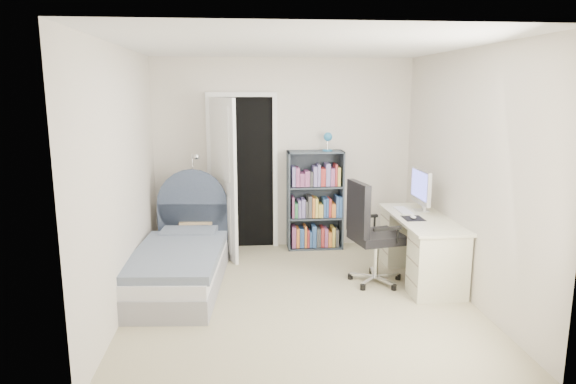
{
  "coord_description": "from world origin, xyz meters",
  "views": [
    {
      "loc": [
        -0.58,
        -4.94,
        2.1
      ],
      "look_at": [
        -0.08,
        0.42,
        1.02
      ],
      "focal_mm": 32.0,
      "sensor_mm": 36.0,
      "label": 1
    }
  ],
  "objects": [
    {
      "name": "bookcase",
      "position": [
        0.4,
        1.64,
        0.6
      ],
      "size": [
        0.73,
        0.31,
        1.55
      ],
      "color": "#3C4651",
      "rests_on": "ground"
    },
    {
      "name": "desk",
      "position": [
        1.41,
        0.4,
        0.39
      ],
      "size": [
        0.58,
        1.46,
        1.19
      ],
      "color": "beige",
      "rests_on": "ground"
    },
    {
      "name": "bed",
      "position": [
        -1.24,
        0.42,
        0.26
      ],
      "size": [
        1.02,
        1.93,
        1.15
      ],
      "color": "gray",
      "rests_on": "ground"
    },
    {
      "name": "office_chair",
      "position": [
        0.79,
        0.29,
        0.62
      ],
      "size": [
        0.61,
        0.63,
        1.14
      ],
      "color": "silver",
      "rests_on": "ground"
    },
    {
      "name": "room_shell",
      "position": [
        0.0,
        0.0,
        1.25
      ],
      "size": [
        3.5,
        3.7,
        2.6
      ],
      "color": "tan",
      "rests_on": "ground"
    },
    {
      "name": "nightstand",
      "position": [
        -1.15,
        1.38,
        0.39
      ],
      "size": [
        0.4,
        0.4,
        0.59
      ],
      "color": "tan",
      "rests_on": "ground"
    },
    {
      "name": "door",
      "position": [
        -0.71,
        1.53,
        1.03
      ],
      "size": [
        0.92,
        0.78,
        2.06
      ],
      "color": "black",
      "rests_on": "ground"
    },
    {
      "name": "floor_lamp",
      "position": [
        -1.15,
        1.41,
        0.54
      ],
      "size": [
        0.19,
        0.19,
        1.32
      ],
      "color": "silver",
      "rests_on": "ground"
    }
  ]
}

